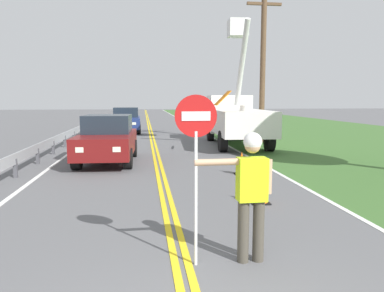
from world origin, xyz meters
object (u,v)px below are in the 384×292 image
at_px(oncoming_sedan_nearest, 107,139).
at_px(traffic_cone_mid, 242,164).
at_px(flagger_worker, 251,189).
at_px(stop_sign_paddle, 196,142).
at_px(utility_bucket_truck, 235,116).
at_px(oncoming_sedan_second, 126,120).
at_px(utility_pole_near, 263,65).
at_px(traffic_cone_lead, 260,188).

height_order(oncoming_sedan_nearest, traffic_cone_mid, oncoming_sedan_nearest).
distance_m(flagger_worker, stop_sign_paddle, 1.02).
bearing_deg(stop_sign_paddle, utility_bucket_truck, 73.55).
height_order(flagger_worker, utility_bucket_truck, utility_bucket_truck).
relative_size(utility_bucket_truck, oncoming_sedan_second, 1.67).
xyz_separation_m(utility_bucket_truck, utility_pole_near, (1.62, 0.79, 2.57)).
bearing_deg(oncoming_sedan_nearest, oncoming_sedan_second, 89.34).
xyz_separation_m(flagger_worker, stop_sign_paddle, (-0.77, -0.01, 0.66)).
relative_size(traffic_cone_lead, traffic_cone_mid, 1.00).
bearing_deg(utility_pole_near, oncoming_sedan_second, 138.28).
height_order(stop_sign_paddle, traffic_cone_lead, stop_sign_paddle).
relative_size(utility_bucket_truck, oncoming_sedan_nearest, 1.66).
bearing_deg(utility_pole_near, traffic_cone_mid, -111.98).
distance_m(utility_bucket_truck, oncoming_sedan_nearest, 7.43).
xyz_separation_m(utility_bucket_truck, traffic_cone_lead, (-2.05, -10.32, -1.10)).
distance_m(stop_sign_paddle, utility_bucket_truck, 13.70).
xyz_separation_m(flagger_worker, oncoming_sedan_nearest, (-2.74, 8.58, -0.21)).
height_order(flagger_worker, oncoming_sedan_nearest, flagger_worker).
relative_size(flagger_worker, utility_bucket_truck, 0.26).
bearing_deg(utility_pole_near, stop_sign_paddle, -111.53).
bearing_deg(traffic_cone_mid, utility_bucket_truck, 77.30).
xyz_separation_m(flagger_worker, utility_bucket_truck, (3.11, 13.12, 0.39)).
xyz_separation_m(oncoming_sedan_second, utility_pole_near, (7.33, -6.54, 3.17)).
bearing_deg(utility_bucket_truck, traffic_cone_lead, -101.25).
bearing_deg(traffic_cone_lead, stop_sign_paddle, -123.01).
bearing_deg(stop_sign_paddle, traffic_cone_mid, 69.09).
distance_m(flagger_worker, oncoming_sedan_nearest, 9.01).
height_order(stop_sign_paddle, traffic_cone_mid, stop_sign_paddle).
distance_m(utility_bucket_truck, oncoming_sedan_second, 9.31).
relative_size(stop_sign_paddle, utility_bucket_truck, 0.34).
xyz_separation_m(stop_sign_paddle, oncoming_sedan_nearest, (-1.97, 8.59, -0.88)).
relative_size(flagger_worker, traffic_cone_mid, 2.61).
relative_size(utility_pole_near, traffic_cone_lead, 10.93).
height_order(utility_bucket_truck, oncoming_sedan_nearest, utility_bucket_truck).
bearing_deg(traffic_cone_mid, flagger_worker, -104.11).
height_order(stop_sign_paddle, utility_bucket_truck, utility_bucket_truck).
xyz_separation_m(stop_sign_paddle, oncoming_sedan_second, (-1.84, 20.46, -0.88)).
distance_m(utility_pole_near, traffic_cone_mid, 9.44).
xyz_separation_m(oncoming_sedan_nearest, utility_pole_near, (7.47, 5.33, 3.17)).
height_order(utility_pole_near, traffic_cone_lead, utility_pole_near).
relative_size(oncoming_sedan_second, utility_pole_near, 0.54).
distance_m(oncoming_sedan_second, traffic_cone_lead, 18.04).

